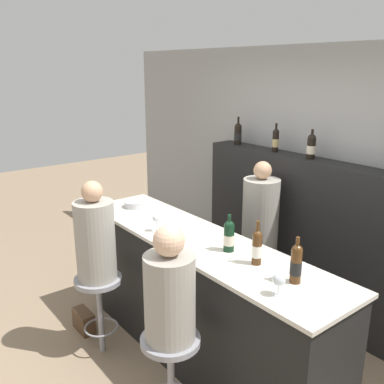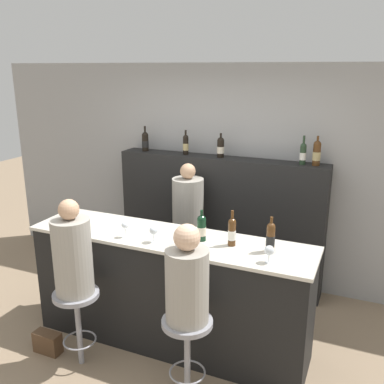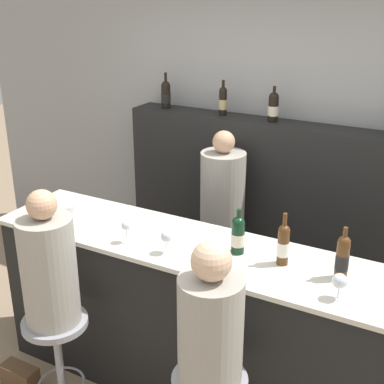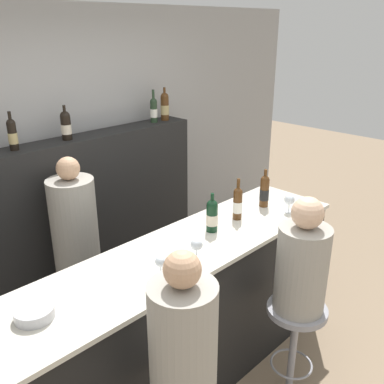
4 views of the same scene
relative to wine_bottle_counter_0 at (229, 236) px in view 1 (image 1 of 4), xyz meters
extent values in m
plane|color=#8C755B|center=(-0.31, -0.33, -1.21)|extent=(16.00, 16.00, 0.00)
cube|color=#9E9E9E|center=(-0.31, 1.53, 0.09)|extent=(6.40, 0.05, 2.60)
cube|color=black|center=(-0.31, -0.04, -0.68)|extent=(2.59, 0.60, 1.06)
cube|color=beige|center=(-0.31, -0.04, -0.13)|extent=(2.63, 0.64, 0.03)
cube|color=black|center=(-0.31, 1.31, -0.43)|extent=(2.46, 0.28, 1.56)
cylinder|color=black|center=(0.00, 0.00, -0.02)|extent=(0.08, 0.08, 0.19)
cylinder|color=beige|center=(0.00, 0.00, -0.03)|extent=(0.08, 0.08, 0.08)
sphere|color=black|center=(0.00, 0.00, 0.07)|extent=(0.08, 0.08, 0.08)
cylinder|color=black|center=(0.00, 0.00, 0.13)|extent=(0.02, 0.02, 0.07)
cylinder|color=#4C2D14|center=(0.28, 0.00, -0.01)|extent=(0.07, 0.07, 0.21)
cylinder|color=white|center=(0.28, 0.00, -0.02)|extent=(0.07, 0.07, 0.08)
sphere|color=#4C2D14|center=(0.28, 0.00, 0.09)|extent=(0.07, 0.07, 0.07)
cylinder|color=#4C2D14|center=(0.28, 0.00, 0.15)|extent=(0.02, 0.02, 0.09)
cylinder|color=#4C2D14|center=(0.61, 0.00, -0.01)|extent=(0.07, 0.07, 0.22)
cylinder|color=black|center=(0.61, 0.00, -0.02)|extent=(0.07, 0.07, 0.09)
sphere|color=#4C2D14|center=(0.61, 0.00, 0.10)|extent=(0.07, 0.07, 0.07)
cylinder|color=#4C2D14|center=(0.61, 0.00, 0.15)|extent=(0.02, 0.02, 0.07)
cylinder|color=black|center=(-1.28, 1.31, 0.45)|extent=(0.08, 0.08, 0.19)
cylinder|color=black|center=(-1.28, 1.31, 0.44)|extent=(0.08, 0.08, 0.08)
sphere|color=black|center=(-1.28, 1.31, 0.54)|extent=(0.08, 0.08, 0.08)
cylinder|color=black|center=(-1.28, 1.31, 0.61)|extent=(0.02, 0.02, 0.10)
cylinder|color=black|center=(-0.74, 1.31, 0.45)|extent=(0.06, 0.06, 0.20)
cylinder|color=tan|center=(-0.74, 1.31, 0.44)|extent=(0.07, 0.07, 0.08)
sphere|color=black|center=(-0.74, 1.31, 0.55)|extent=(0.06, 0.06, 0.06)
cylinder|color=black|center=(-0.74, 1.31, 0.60)|extent=(0.02, 0.02, 0.07)
cylinder|color=black|center=(-0.30, 1.31, 0.45)|extent=(0.08, 0.08, 0.19)
cylinder|color=beige|center=(-0.30, 1.31, 0.44)|extent=(0.08, 0.08, 0.08)
sphere|color=black|center=(-0.30, 1.31, 0.54)|extent=(0.08, 0.08, 0.08)
cylinder|color=black|center=(-0.30, 1.31, 0.59)|extent=(0.02, 0.02, 0.07)
cylinder|color=silver|center=(-0.65, -0.20, -0.12)|extent=(0.06, 0.06, 0.00)
cylinder|color=silver|center=(-0.65, -0.20, -0.07)|extent=(0.01, 0.01, 0.08)
sphere|color=silver|center=(-0.65, -0.20, 0.00)|extent=(0.06, 0.06, 0.06)
cylinder|color=silver|center=(-0.36, -0.20, -0.12)|extent=(0.06, 0.06, 0.00)
cylinder|color=silver|center=(-0.36, -0.20, -0.08)|extent=(0.01, 0.01, 0.07)
sphere|color=silver|center=(-0.36, -0.20, -0.01)|extent=(0.08, 0.08, 0.08)
cylinder|color=silver|center=(0.65, -0.20, -0.12)|extent=(0.06, 0.06, 0.00)
cylinder|color=silver|center=(0.65, -0.20, -0.08)|extent=(0.01, 0.01, 0.06)
sphere|color=silver|center=(0.65, -0.20, -0.02)|extent=(0.08, 0.08, 0.08)
cylinder|color=#B7B7BC|center=(-1.31, -0.02, -0.09)|extent=(0.19, 0.19, 0.06)
cylinder|color=gray|center=(-0.90, -0.63, -0.88)|extent=(0.05, 0.05, 0.66)
torus|color=gray|center=(-0.90, -0.63, -0.98)|extent=(0.29, 0.29, 0.02)
cylinder|color=gray|center=(-0.90, -0.63, -0.52)|extent=(0.39, 0.39, 0.04)
cylinder|color=gray|center=(-0.90, -0.63, -0.17)|extent=(0.32, 0.32, 0.66)
sphere|color=tan|center=(-0.90, -0.63, 0.24)|extent=(0.17, 0.17, 0.17)
cylinder|color=gray|center=(0.14, -0.63, -0.52)|extent=(0.39, 0.39, 0.04)
cylinder|color=gray|center=(0.14, -0.63, -0.22)|extent=(0.33, 0.33, 0.58)
sphere|color=#D8AD8C|center=(0.14, -0.63, 0.17)|extent=(0.20, 0.20, 0.20)
cylinder|color=gray|center=(-0.54, 0.92, -0.52)|extent=(0.35, 0.35, 1.37)
sphere|color=tan|center=(-0.54, 0.92, 0.25)|extent=(0.17, 0.17, 0.17)
cube|color=#513823|center=(-1.27, -0.63, -1.11)|extent=(0.26, 0.12, 0.20)
camera|label=1|loc=(2.11, -1.99, 1.18)|focal=40.00mm
camera|label=2|loc=(1.31, -3.22, 1.34)|focal=40.00mm
camera|label=3|loc=(1.11, -2.59, 1.38)|focal=50.00mm
camera|label=4|loc=(-1.99, -1.77, 1.22)|focal=40.00mm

